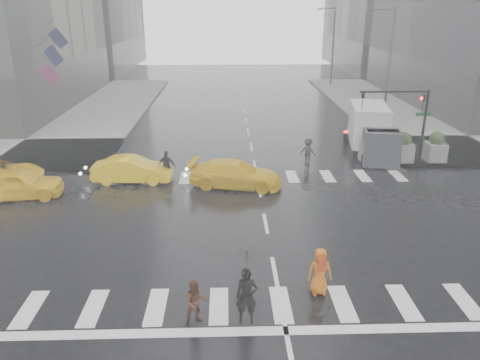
{
  "coord_description": "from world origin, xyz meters",
  "views": [
    {
      "loc": [
        -1.71,
        -18.65,
        9.01
      ],
      "look_at": [
        -1.07,
        2.0,
        1.32
      ],
      "focal_mm": 35.0,
      "sensor_mm": 36.0,
      "label": 1
    }
  ],
  "objects_px": {
    "pedestrian_brown": "(196,302)",
    "pedestrian_orange": "(320,271)",
    "taxi_front": "(17,184)",
    "taxi_mid": "(132,170)",
    "traffic_signal_pole": "(409,112)",
    "box_truck": "(372,130)"
  },
  "relations": [
    {
      "from": "traffic_signal_pole",
      "to": "pedestrian_brown",
      "type": "distance_m",
      "value": 19.02
    },
    {
      "from": "taxi_front",
      "to": "taxi_mid",
      "type": "distance_m",
      "value": 5.71
    },
    {
      "from": "pedestrian_brown",
      "to": "pedestrian_orange",
      "type": "bearing_deg",
      "value": 2.57
    },
    {
      "from": "traffic_signal_pole",
      "to": "box_truck",
      "type": "bearing_deg",
      "value": 129.32
    },
    {
      "from": "traffic_signal_pole",
      "to": "box_truck",
      "type": "height_order",
      "value": "traffic_signal_pole"
    },
    {
      "from": "pedestrian_brown",
      "to": "taxi_front",
      "type": "distance_m",
      "value": 13.85
    },
    {
      "from": "pedestrian_orange",
      "to": "taxi_front",
      "type": "relative_size",
      "value": 0.37
    },
    {
      "from": "taxi_front",
      "to": "taxi_mid",
      "type": "height_order",
      "value": "taxi_front"
    },
    {
      "from": "pedestrian_brown",
      "to": "box_truck",
      "type": "height_order",
      "value": "box_truck"
    },
    {
      "from": "pedestrian_orange",
      "to": "taxi_mid",
      "type": "height_order",
      "value": "pedestrian_orange"
    },
    {
      "from": "traffic_signal_pole",
      "to": "pedestrian_brown",
      "type": "bearing_deg",
      "value": -128.26
    },
    {
      "from": "traffic_signal_pole",
      "to": "taxi_front",
      "type": "relative_size",
      "value": 1.02
    },
    {
      "from": "taxi_front",
      "to": "box_truck",
      "type": "distance_m",
      "value": 20.7
    },
    {
      "from": "box_truck",
      "to": "traffic_signal_pole",
      "type": "bearing_deg",
      "value": -40.58
    },
    {
      "from": "pedestrian_orange",
      "to": "taxi_mid",
      "type": "distance_m",
      "value": 13.56
    },
    {
      "from": "pedestrian_orange",
      "to": "taxi_front",
      "type": "bearing_deg",
      "value": 144.98
    },
    {
      "from": "pedestrian_orange",
      "to": "taxi_mid",
      "type": "xyz_separation_m",
      "value": [
        -8.15,
        10.83,
        -0.13
      ]
    },
    {
      "from": "traffic_signal_pole",
      "to": "taxi_mid",
      "type": "bearing_deg",
      "value": -170.84
    },
    {
      "from": "traffic_signal_pole",
      "to": "pedestrian_orange",
      "type": "height_order",
      "value": "traffic_signal_pole"
    },
    {
      "from": "pedestrian_brown",
      "to": "pedestrian_orange",
      "type": "height_order",
      "value": "pedestrian_orange"
    },
    {
      "from": "box_truck",
      "to": "pedestrian_orange",
      "type": "bearing_deg",
      "value": -101.97
    },
    {
      "from": "taxi_mid",
      "to": "taxi_front",
      "type": "bearing_deg",
      "value": 113.31
    }
  ]
}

